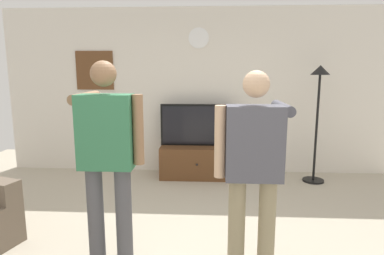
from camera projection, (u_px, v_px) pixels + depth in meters
back_wall at (197, 92)px, 5.46m from camera, size 6.40×0.10×2.70m
tv_stand at (198, 161)px, 5.30m from camera, size 1.18×0.58×0.51m
television at (198, 125)px, 5.25m from camera, size 1.19×0.07×0.67m
wall_clock at (199, 38)px, 5.25m from camera, size 0.33×0.03×0.33m
framed_picture at (95, 70)px, 5.44m from camera, size 0.62×0.04×0.63m
floor_lamp at (318, 100)px, 4.88m from camera, size 0.32×0.32×1.78m
person_standing_nearer_lamp at (107, 152)px, 2.75m from camera, size 0.63×0.78×1.78m
person_standing_nearer_couch at (253, 163)px, 2.63m from camera, size 0.63×0.78×1.70m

